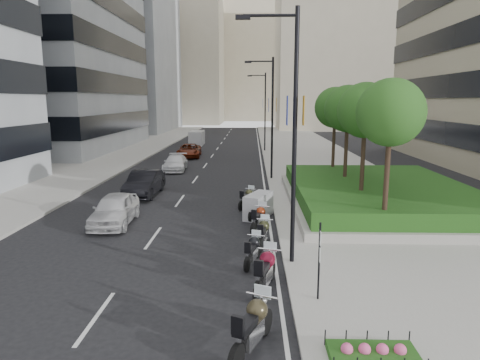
{
  "coord_description": "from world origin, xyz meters",
  "views": [
    {
      "loc": [
        2.83,
        -13.87,
        5.96
      ],
      "look_at": [
        2.23,
        7.2,
        2.0
      ],
      "focal_mm": 32.0,
      "sensor_mm": 36.0,
      "label": 1
    }
  ],
  "objects_px": {
    "motorcycle_5": "(258,206)",
    "car_c": "(175,163)",
    "motorcycle_1": "(265,271)",
    "motorcycle_3": "(263,233)",
    "parking_sign": "(319,257)",
    "lamp_post_2": "(264,108)",
    "car_b": "(144,183)",
    "motorcycle_6": "(247,198)",
    "motorcycle_0": "(253,326)",
    "car_a": "(115,209)",
    "motorcycle_2": "(253,250)",
    "lamp_post_0": "(290,126)",
    "lamp_post_1": "(270,112)",
    "delivery_van": "(197,139)",
    "car_d": "(189,151)",
    "motorcycle_4": "(259,218)"
  },
  "relations": [
    {
      "from": "motorcycle_2",
      "to": "motorcycle_6",
      "type": "relative_size",
      "value": 1.03
    },
    {
      "from": "motorcycle_3",
      "to": "lamp_post_2",
      "type": "bearing_deg",
      "value": 8.42
    },
    {
      "from": "motorcycle_3",
      "to": "car_d",
      "type": "bearing_deg",
      "value": 24.26
    },
    {
      "from": "motorcycle_1",
      "to": "motorcycle_2",
      "type": "relative_size",
      "value": 1.2
    },
    {
      "from": "delivery_van",
      "to": "lamp_post_2",
      "type": "bearing_deg",
      "value": -39.15
    },
    {
      "from": "lamp_post_1",
      "to": "motorcycle_2",
      "type": "height_order",
      "value": "lamp_post_1"
    },
    {
      "from": "motorcycle_0",
      "to": "motorcycle_5",
      "type": "height_order",
      "value": "motorcycle_5"
    },
    {
      "from": "motorcycle_6",
      "to": "motorcycle_0",
      "type": "bearing_deg",
      "value": -153.87
    },
    {
      "from": "parking_sign",
      "to": "car_c",
      "type": "distance_m",
      "value": 25.66
    },
    {
      "from": "motorcycle_0",
      "to": "motorcycle_3",
      "type": "bearing_deg",
      "value": 19.87
    },
    {
      "from": "lamp_post_0",
      "to": "motorcycle_5",
      "type": "xyz_separation_m",
      "value": [
        -0.98,
        6.33,
        -4.43
      ]
    },
    {
      "from": "motorcycle_4",
      "to": "delivery_van",
      "type": "relative_size",
      "value": 0.45
    },
    {
      "from": "car_d",
      "to": "lamp_post_2",
      "type": "bearing_deg",
      "value": 29.72
    },
    {
      "from": "motorcycle_3",
      "to": "car_b",
      "type": "bearing_deg",
      "value": 47.78
    },
    {
      "from": "motorcycle_6",
      "to": "car_c",
      "type": "bearing_deg",
      "value": 51.29
    },
    {
      "from": "motorcycle_6",
      "to": "car_b",
      "type": "relative_size",
      "value": 0.4
    },
    {
      "from": "motorcycle_3",
      "to": "motorcycle_5",
      "type": "xyz_separation_m",
      "value": [
        -0.14,
        4.28,
        0.08
      ]
    },
    {
      "from": "lamp_post_0",
      "to": "motorcycle_0",
      "type": "height_order",
      "value": "lamp_post_0"
    },
    {
      "from": "car_d",
      "to": "motorcycle_4",
      "type": "bearing_deg",
      "value": -78.01
    },
    {
      "from": "car_c",
      "to": "car_d",
      "type": "relative_size",
      "value": 0.9
    },
    {
      "from": "motorcycle_5",
      "to": "car_d",
      "type": "distance_m",
      "value": 24.51
    },
    {
      "from": "car_a",
      "to": "car_c",
      "type": "bearing_deg",
      "value": 87.05
    },
    {
      "from": "parking_sign",
      "to": "car_c",
      "type": "height_order",
      "value": "parking_sign"
    },
    {
      "from": "motorcycle_5",
      "to": "car_c",
      "type": "bearing_deg",
      "value": 48.4
    },
    {
      "from": "motorcycle_1",
      "to": "car_b",
      "type": "xyz_separation_m",
      "value": [
        -7.23,
        13.48,
        0.15
      ]
    },
    {
      "from": "car_c",
      "to": "delivery_van",
      "type": "distance_m",
      "value": 20.79
    },
    {
      "from": "motorcycle_1",
      "to": "motorcycle_5",
      "type": "bearing_deg",
      "value": 16.87
    },
    {
      "from": "lamp_post_1",
      "to": "motorcycle_2",
      "type": "relative_size",
      "value": 4.65
    },
    {
      "from": "motorcycle_3",
      "to": "car_d",
      "type": "distance_m",
      "value": 28.68
    },
    {
      "from": "car_c",
      "to": "car_b",
      "type": "bearing_deg",
      "value": -94.22
    },
    {
      "from": "motorcycle_2",
      "to": "car_a",
      "type": "distance_m",
      "value": 8.34
    },
    {
      "from": "motorcycle_1",
      "to": "motorcycle_2",
      "type": "distance_m",
      "value": 2.2
    },
    {
      "from": "car_a",
      "to": "motorcycle_6",
      "type": "bearing_deg",
      "value": 25.39
    },
    {
      "from": "motorcycle_0",
      "to": "car_b",
      "type": "relative_size",
      "value": 0.49
    },
    {
      "from": "motorcycle_1",
      "to": "motorcycle_4",
      "type": "bearing_deg",
      "value": 17.07
    },
    {
      "from": "motorcycle_0",
      "to": "motorcycle_6",
      "type": "xyz_separation_m",
      "value": [
        -0.29,
        13.94,
        -0.11
      ]
    },
    {
      "from": "parking_sign",
      "to": "lamp_post_2",
      "type": "bearing_deg",
      "value": 90.99
    },
    {
      "from": "parking_sign",
      "to": "car_a",
      "type": "bearing_deg",
      "value": 137.08
    },
    {
      "from": "delivery_van",
      "to": "motorcycle_6",
      "type": "bearing_deg",
      "value": -78.58
    },
    {
      "from": "delivery_van",
      "to": "car_d",
      "type": "bearing_deg",
      "value": -87.04
    },
    {
      "from": "motorcycle_3",
      "to": "motorcycle_5",
      "type": "distance_m",
      "value": 4.28
    },
    {
      "from": "lamp_post_0",
      "to": "lamp_post_1",
      "type": "distance_m",
      "value": 17.0
    },
    {
      "from": "motorcycle_6",
      "to": "car_d",
      "type": "relative_size",
      "value": 0.38
    },
    {
      "from": "motorcycle_5",
      "to": "car_c",
      "type": "height_order",
      "value": "car_c"
    },
    {
      "from": "motorcycle_0",
      "to": "car_b",
      "type": "height_order",
      "value": "car_b"
    },
    {
      "from": "motorcycle_5",
      "to": "car_b",
      "type": "distance_m",
      "value": 8.73
    },
    {
      "from": "parking_sign",
      "to": "motorcycle_5",
      "type": "relative_size",
      "value": 1.11
    },
    {
      "from": "car_d",
      "to": "motorcycle_1",
      "type": "bearing_deg",
      "value": -80.78
    },
    {
      "from": "car_c",
      "to": "car_d",
      "type": "xyz_separation_m",
      "value": [
        -0.08,
        8.64,
        0.04
      ]
    },
    {
      "from": "motorcycle_2",
      "to": "car_c",
      "type": "bearing_deg",
      "value": 32.69
    }
  ]
}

